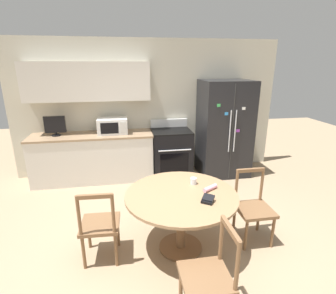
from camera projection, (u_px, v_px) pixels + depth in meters
The scene contains 14 objects.
ground_plane at pixel (174, 252), 3.12m from camera, with size 14.00×14.00×0.00m, color #9E8466.
back_wall at pixel (133, 101), 5.06m from camera, with size 5.20×0.44×2.60m.
kitchen_counter at pixel (94, 157), 4.95m from camera, with size 2.22×0.64×0.90m.
refrigerator at pixel (224, 129), 5.13m from camera, with size 0.95×0.79×1.85m.
oven_range at pixel (171, 152), 5.17m from camera, with size 0.74×0.68×1.08m.
microwave at pixel (113, 126), 4.85m from camera, with size 0.54×0.38×0.28m.
countertop_tv at pixel (55, 125), 4.67m from camera, with size 0.36×0.16×0.36m.
dining_table at pixel (181, 204), 3.02m from camera, with size 1.29×1.29×0.73m.
dining_chair_left at pixel (100, 225), 2.91m from camera, with size 0.44×0.44×0.90m.
dining_chair_right at pixel (253, 208), 3.25m from camera, with size 0.42×0.42×0.90m.
dining_chair_near at pixel (209, 276), 2.21m from camera, with size 0.42×0.42×0.90m.
candle_glass at pixel (193, 181), 3.22m from camera, with size 0.08×0.08×0.08m.
folded_napkin at pixel (210, 188), 3.06m from camera, with size 0.20×0.15×0.05m.
wallet at pixel (208, 200), 2.80m from camera, with size 0.17×0.17×0.07m.
Camera 1 is at (-0.51, -2.54, 2.16)m, focal length 28.00 mm.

